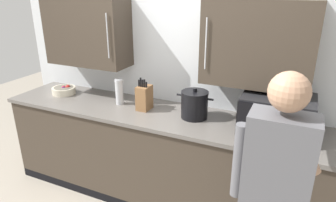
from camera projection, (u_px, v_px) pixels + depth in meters
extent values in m
cube|color=silver|center=(172.00, 50.00, 2.90)|extent=(3.42, 0.10, 2.87)
cube|color=#3D3328|center=(87.00, 31.00, 2.99)|extent=(0.85, 0.32, 0.66)
cylinder|color=#B7BABF|center=(108.00, 36.00, 2.70)|extent=(0.01, 0.01, 0.40)
cube|color=#3D3328|center=(258.00, 44.00, 2.35)|extent=(0.85, 0.32, 0.66)
cylinder|color=#B7BABF|center=(206.00, 44.00, 2.34)|extent=(0.01, 0.01, 0.40)
cube|color=#3D3328|center=(156.00, 157.00, 2.94)|extent=(3.03, 0.61, 0.89)
cube|color=#605B56|center=(155.00, 114.00, 2.78)|extent=(3.07, 0.65, 0.03)
cube|color=black|center=(277.00, 114.00, 2.35)|extent=(0.54, 0.39, 0.30)
cube|color=beige|center=(266.00, 113.00, 2.37)|extent=(0.35, 0.33, 0.24)
cube|color=black|center=(302.00, 129.00, 2.11)|extent=(0.15, 0.01, 0.28)
cube|color=black|center=(263.00, 123.00, 2.21)|extent=(0.39, 0.05, 0.28)
cube|color=brown|center=(144.00, 98.00, 2.80)|extent=(0.11, 0.15, 0.23)
cylinder|color=black|center=(139.00, 83.00, 2.74)|extent=(0.02, 0.02, 0.06)
cylinder|color=black|center=(141.00, 82.00, 2.73)|extent=(0.02, 0.02, 0.08)
cylinder|color=black|center=(143.00, 83.00, 2.72)|extent=(0.02, 0.02, 0.07)
cylinder|color=black|center=(144.00, 83.00, 2.72)|extent=(0.02, 0.02, 0.07)
cylinder|color=black|center=(146.00, 85.00, 2.71)|extent=(0.02, 0.02, 0.05)
cylinder|color=beige|center=(64.00, 90.00, 3.23)|extent=(0.24, 0.24, 0.07)
cylinder|color=#6B6659|center=(64.00, 89.00, 3.22)|extent=(0.20, 0.20, 0.04)
sphere|color=red|center=(68.00, 87.00, 3.23)|extent=(0.05, 0.05, 0.05)
sphere|color=#511E5B|center=(64.00, 88.00, 3.21)|extent=(0.04, 0.04, 0.04)
sphere|color=red|center=(64.00, 88.00, 3.22)|extent=(0.05, 0.05, 0.05)
cylinder|color=#B7BABF|center=(119.00, 93.00, 2.92)|extent=(0.07, 0.07, 0.22)
cylinder|color=#B7BABF|center=(119.00, 81.00, 2.87)|extent=(0.08, 0.08, 0.03)
cylinder|color=black|center=(194.00, 105.00, 2.62)|extent=(0.23, 0.23, 0.22)
cylinder|color=black|center=(195.00, 93.00, 2.58)|extent=(0.24, 0.24, 0.02)
cylinder|color=black|center=(195.00, 90.00, 2.57)|extent=(0.04, 0.04, 0.03)
cylinder|color=black|center=(180.00, 95.00, 2.65)|extent=(0.05, 0.02, 0.02)
cylinder|color=black|center=(211.00, 100.00, 2.54)|extent=(0.05, 0.02, 0.02)
cube|color=#56565B|center=(279.00, 161.00, 1.56)|extent=(0.34, 0.20, 0.52)
sphere|color=tan|center=(289.00, 92.00, 1.42)|extent=(0.20, 0.20, 0.20)
cylinder|color=tan|center=(296.00, 128.00, 1.72)|extent=(0.29, 0.56, 0.28)
cylinder|color=#56565B|center=(239.00, 161.00, 1.66)|extent=(0.07, 0.07, 0.44)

